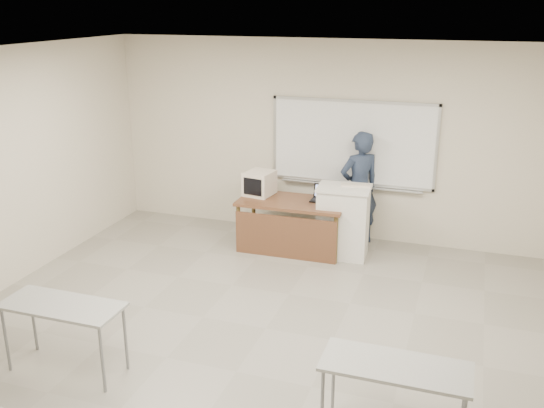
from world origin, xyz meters
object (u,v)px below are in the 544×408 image
(whiteboard, at_px, (353,144))
(laptop, at_px, (322,197))
(instructor_desk, at_px, (290,215))
(keyboard, at_px, (356,185))
(podium, at_px, (343,221))
(crt_monitor, at_px, (260,183))
(mouse, at_px, (330,202))
(presenter, at_px, (359,188))

(whiteboard, distance_m, laptop, 0.95)
(instructor_desk, bearing_deg, keyboard, 10.00)
(podium, relative_size, crt_monitor, 2.37)
(laptop, distance_m, mouse, 0.19)
(whiteboard, height_order, keyboard, whiteboard)
(mouse, xyz_separation_m, keyboard, (0.36, 0.01, 0.28))
(podium, distance_m, presenter, 0.68)
(podium, bearing_deg, keyboard, 24.40)
(podium, distance_m, laptop, 0.49)
(instructor_desk, relative_size, mouse, 16.04)
(whiteboard, bearing_deg, keyboard, -73.15)
(crt_monitor, bearing_deg, mouse, 5.11)
(crt_monitor, height_order, keyboard, crt_monitor)
(presenter, bearing_deg, instructor_desk, -1.14)
(presenter, bearing_deg, crt_monitor, -22.00)
(keyboard, bearing_deg, presenter, 84.24)
(keyboard, bearing_deg, laptop, 158.88)
(instructor_desk, bearing_deg, whiteboard, 50.03)
(podium, relative_size, presenter, 0.60)
(mouse, height_order, presenter, presenter)
(crt_monitor, height_order, mouse, crt_monitor)
(keyboard, bearing_deg, whiteboard, 95.72)
(instructor_desk, height_order, mouse, mouse)
(laptop, relative_size, mouse, 3.06)
(presenter, bearing_deg, podium, 40.70)
(whiteboard, xyz_separation_m, instructor_desk, (-0.70, -0.86, -0.92))
(podium, distance_m, crt_monitor, 1.38)
(podium, xyz_separation_m, mouse, (-0.21, 0.07, 0.25))
(laptop, height_order, mouse, laptop)
(podium, bearing_deg, whiteboard, 90.67)
(instructor_desk, xyz_separation_m, keyboard, (0.91, 0.18, 0.49))
(whiteboard, distance_m, crt_monitor, 1.50)
(instructor_desk, xyz_separation_m, laptop, (0.40, 0.27, 0.24))
(podium, height_order, mouse, podium)
(whiteboard, distance_m, mouse, 1.01)
(mouse, distance_m, presenter, 0.61)
(whiteboard, relative_size, crt_monitor, 5.66)
(laptop, height_order, presenter, presenter)
(instructor_desk, height_order, laptop, laptop)
(whiteboard, xyz_separation_m, crt_monitor, (-1.25, -0.63, -0.55))
(laptop, bearing_deg, presenter, 43.61)
(crt_monitor, bearing_deg, podium, 2.84)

